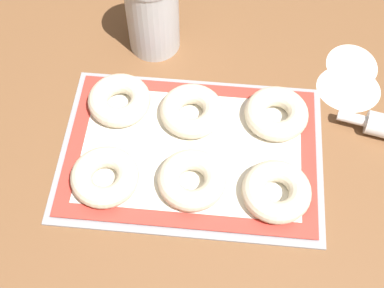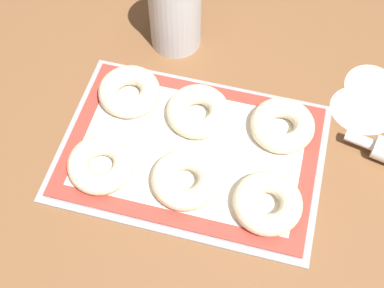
{
  "view_description": "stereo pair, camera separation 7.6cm",
  "coord_description": "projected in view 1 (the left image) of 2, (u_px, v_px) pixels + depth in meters",
  "views": [
    {
      "loc": [
        0.05,
        -0.45,
        0.78
      ],
      "look_at": [
        0.0,
        0.02,
        0.03
      ],
      "focal_mm": 50.0,
      "sensor_mm": 36.0,
      "label": 1
    },
    {
      "loc": [
        0.12,
        -0.44,
        0.78
      ],
      "look_at": [
        0.0,
        0.02,
        0.03
      ],
      "focal_mm": 50.0,
      "sensor_mm": 36.0,
      "label": 2
    }
  ],
  "objects": [
    {
      "name": "bagel_front_center",
      "position": [
        192.0,
        180.0,
        0.86
      ],
      "size": [
        0.11,
        0.11,
        0.04
      ],
      "color": "beige",
      "rests_on": "baking_mat"
    },
    {
      "name": "flour_canister",
      "position": [
        152.0,
        11.0,
        0.98
      ],
      "size": [
        0.1,
        0.1,
        0.17
      ],
      "color": "silver",
      "rests_on": "ground_plane"
    },
    {
      "name": "flour_patch_near",
      "position": [
        349.0,
        88.0,
        0.99
      ],
      "size": [
        0.12,
        0.11,
        0.0
      ],
      "color": "white",
      "rests_on": "ground_plane"
    },
    {
      "name": "flour_patch_far",
      "position": [
        352.0,
        65.0,
        1.02
      ],
      "size": [
        0.1,
        0.11,
        0.0
      ],
      "color": "white",
      "rests_on": "ground_plane"
    },
    {
      "name": "bagel_back_right",
      "position": [
        276.0,
        114.0,
        0.93
      ],
      "size": [
        0.11,
        0.11,
        0.04
      ],
      "color": "beige",
      "rests_on": "baking_mat"
    },
    {
      "name": "ground_plane",
      "position": [
        190.0,
        162.0,
        0.91
      ],
      "size": [
        2.8,
        2.8,
        0.0
      ],
      "primitive_type": "plane",
      "color": "brown"
    },
    {
      "name": "baking_mat",
      "position": [
        192.0,
        150.0,
        0.91
      ],
      "size": [
        0.42,
        0.29,
        0.0
      ],
      "color": "red",
      "rests_on": "baking_tray"
    },
    {
      "name": "baking_tray",
      "position": [
        192.0,
        152.0,
        0.91
      ],
      "size": [
        0.45,
        0.31,
        0.01
      ],
      "color": "#93969B",
      "rests_on": "ground_plane"
    },
    {
      "name": "bagel_back_center",
      "position": [
        192.0,
        111.0,
        0.93
      ],
      "size": [
        0.11,
        0.11,
        0.04
      ],
      "color": "beige",
      "rests_on": "baking_mat"
    },
    {
      "name": "bagel_back_left",
      "position": [
        119.0,
        100.0,
        0.94
      ],
      "size": [
        0.11,
        0.11,
        0.04
      ],
      "color": "beige",
      "rests_on": "baking_mat"
    },
    {
      "name": "bagel_front_right",
      "position": [
        276.0,
        191.0,
        0.85
      ],
      "size": [
        0.11,
        0.11,
        0.04
      ],
      "color": "beige",
      "rests_on": "baking_mat"
    },
    {
      "name": "bagel_front_left",
      "position": [
        105.0,
        177.0,
        0.86
      ],
      "size": [
        0.11,
        0.11,
        0.04
      ],
      "color": "beige",
      "rests_on": "baking_mat"
    }
  ]
}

